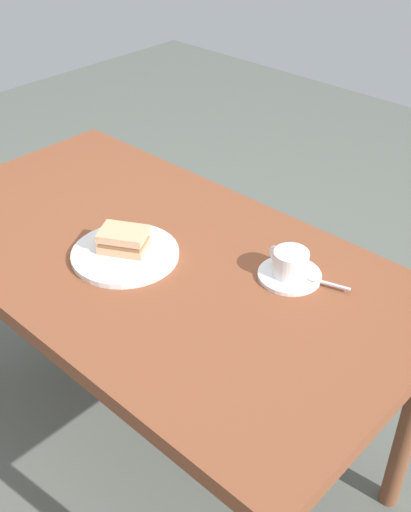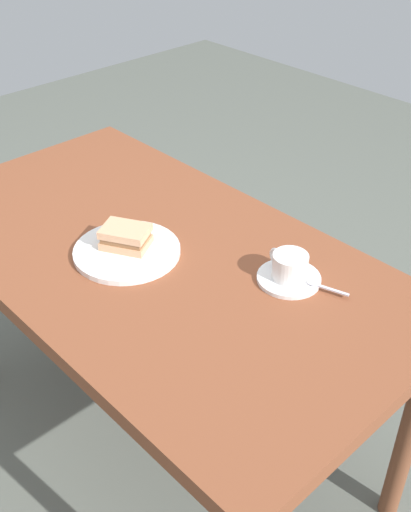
{
  "view_description": "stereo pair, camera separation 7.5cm",
  "coord_description": "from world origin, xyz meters",
  "px_view_note": "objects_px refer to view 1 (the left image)",
  "views": [
    {
      "loc": [
        0.95,
        -0.82,
        1.58
      ],
      "look_at": [
        0.14,
        0.05,
        0.74
      ],
      "focal_mm": 43.85,
      "sensor_mm": 36.0,
      "label": 1
    },
    {
      "loc": [
        1.0,
        -0.77,
        1.58
      ],
      "look_at": [
        0.14,
        0.05,
        0.74
      ],
      "focal_mm": 43.85,
      "sensor_mm": 36.0,
      "label": 2
    }
  ],
  "objects_px": {
    "sandwich_front": "(124,240)",
    "coffee_cup": "(290,262)",
    "dining_table": "(152,276)",
    "coffee_saucer": "(289,275)",
    "sandwich_plate": "(125,254)",
    "spoon": "(322,281)"
  },
  "relations": [
    {
      "from": "dining_table",
      "to": "sandwich_front",
      "type": "distance_m",
      "value": 0.13
    },
    {
      "from": "sandwich_front",
      "to": "coffee_cup",
      "type": "relative_size",
      "value": 1.26
    },
    {
      "from": "coffee_saucer",
      "to": "spoon",
      "type": "distance_m",
      "value": 0.08
    },
    {
      "from": "sandwich_plate",
      "to": "coffee_saucer",
      "type": "bearing_deg",
      "value": 31.12
    },
    {
      "from": "dining_table",
      "to": "sandwich_plate",
      "type": "distance_m",
      "value": 0.1
    },
    {
      "from": "coffee_saucer",
      "to": "coffee_cup",
      "type": "xyz_separation_m",
      "value": [
        -0.0,
        0.0,
        0.04
      ]
    },
    {
      "from": "dining_table",
      "to": "coffee_cup",
      "type": "relative_size",
      "value": 12.5
    },
    {
      "from": "dining_table",
      "to": "sandwich_front",
      "type": "height_order",
      "value": "sandwich_front"
    },
    {
      "from": "sandwich_plate",
      "to": "coffee_cup",
      "type": "xyz_separation_m",
      "value": [
        0.34,
        0.2,
        0.03
      ]
    },
    {
      "from": "sandwich_front",
      "to": "dining_table",
      "type": "bearing_deg",
      "value": 50.02
    },
    {
      "from": "sandwich_front",
      "to": "coffee_cup",
      "type": "height_order",
      "value": "coffee_cup"
    },
    {
      "from": "dining_table",
      "to": "coffee_saucer",
      "type": "relative_size",
      "value": 9.24
    },
    {
      "from": "dining_table",
      "to": "coffee_saucer",
      "type": "distance_m",
      "value": 0.35
    },
    {
      "from": "coffee_cup",
      "to": "dining_table",
      "type": "bearing_deg",
      "value": -154.09
    },
    {
      "from": "sandwich_front",
      "to": "coffee_cup",
      "type": "distance_m",
      "value": 0.4
    },
    {
      "from": "sandwich_front",
      "to": "coffee_saucer",
      "type": "bearing_deg",
      "value": 29.41
    },
    {
      "from": "coffee_cup",
      "to": "coffee_saucer",
      "type": "bearing_deg",
      "value": -7.22
    },
    {
      "from": "spoon",
      "to": "coffee_cup",
      "type": "bearing_deg",
      "value": -163.29
    },
    {
      "from": "dining_table",
      "to": "sandwich_front",
      "type": "xyz_separation_m",
      "value": [
        -0.04,
        -0.05,
        0.11
      ]
    },
    {
      "from": "coffee_saucer",
      "to": "coffee_cup",
      "type": "distance_m",
      "value": 0.04
    },
    {
      "from": "sandwich_front",
      "to": "spoon",
      "type": "distance_m",
      "value": 0.47
    },
    {
      "from": "dining_table",
      "to": "coffee_saucer",
      "type": "xyz_separation_m",
      "value": [
        0.31,
        0.15,
        0.08
      ]
    }
  ]
}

